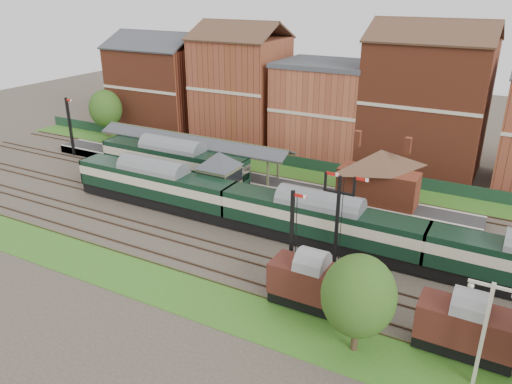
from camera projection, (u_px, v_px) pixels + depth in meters
The scene contains 20 objects.
ground at pixel (228, 223), 49.44m from camera, with size 160.00×160.00×0.00m, color #473D33.
grass_back at pixel (295, 173), 62.40m from camera, with size 90.00×4.50×0.06m, color #2D6619.
grass_front at pixel (150, 281), 39.70m from camera, with size 90.00×5.00×0.06m, color #2D6619.
fence at pixel (302, 163), 63.75m from camera, with size 90.00×0.12×1.50m, color #193823.
platform at pixel (235, 178), 59.36m from camera, with size 55.00×3.40×1.00m, color #2D2D2D.
signal_box at pixel (220, 177), 52.17m from camera, with size 5.40×5.40×6.00m.
brick_hut at pixel (288, 210), 49.41m from camera, with size 3.20×2.64×2.94m.
station_building at pixel (379, 176), 50.54m from camera, with size 8.10×8.10×5.90m.
canopy at pixel (192, 139), 60.43m from camera, with size 26.00×3.89×4.08m.
semaphore_bracket at pixel (338, 215), 40.33m from camera, with size 3.60×0.25×8.18m.
semaphore_platform_end at pixel (70, 126), 67.54m from camera, with size 1.23×0.25×8.00m.
semaphore_siding at pixel (292, 237), 37.75m from camera, with size 1.23×0.25×8.00m.
yard_lamp at pixel (484, 329), 28.01m from camera, with size 2.60×0.22×7.00m.
town_backdrop at pixel (323, 104), 67.09m from camera, with size 69.00×10.00×16.00m.
dmu_train at pixel (319, 220), 44.30m from camera, with size 55.69×2.93×4.28m.
platform_railcar at pixel (173, 161), 58.80m from camera, with size 19.24×3.03×4.43m.
goods_van_a at pixel (311, 283), 35.84m from camera, with size 5.93×2.57×3.60m.
goods_van_b at pixel (465, 327), 31.24m from camera, with size 5.89×2.55×3.57m.
tree_far at pixel (359, 296), 30.72m from camera, with size 4.68×4.68×6.83m.
tree_back at pixel (106, 109), 75.79m from camera, with size 4.96×4.96×7.25m.
Camera 1 is at (23.64, -37.74, 21.88)m, focal length 35.00 mm.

